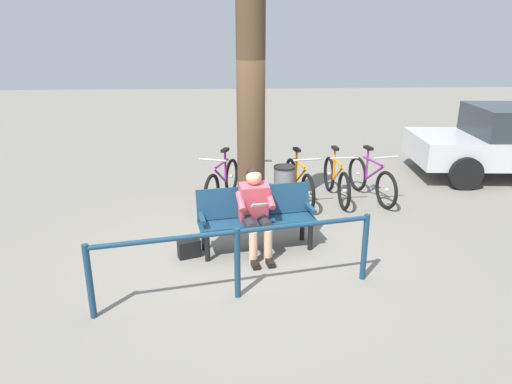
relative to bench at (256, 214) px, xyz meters
name	(u,v)px	position (x,y,z in m)	size (l,w,h in m)	color
ground_plane	(245,249)	(0.15, 0.06, -0.51)	(40.00, 40.00, 0.00)	slate
bench	(256,214)	(0.00, 0.00, 0.00)	(1.66, 0.77, 0.87)	navy
person_reading	(255,208)	(0.02, 0.17, 0.16)	(0.54, 0.81, 1.20)	#D84C59
handbag	(189,249)	(0.91, 0.25, -0.39)	(0.30, 0.14, 0.24)	black
tree_trunk	(251,93)	(0.01, -1.12, 1.51)	(0.44, 0.44, 4.04)	#4C3823
litter_bin	(284,190)	(-0.54, -1.31, -0.10)	(0.36, 0.36, 0.81)	slate
bicycle_red	(371,180)	(-2.19, -1.93, -0.15)	(0.56, 1.65, 0.94)	black
bicycle_green	(336,180)	(-1.55, -1.93, -0.15)	(0.48, 1.68, 0.94)	black
bicycle_silver	(299,182)	(-0.87, -1.86, -0.15)	(0.48, 1.67, 0.94)	black
bicycle_purple	(259,183)	(-0.15, -1.86, -0.15)	(0.48, 1.68, 0.94)	black
bicycle_black	(222,183)	(0.50, -1.91, -0.15)	(0.67, 1.61, 0.94)	black
railing_fence	(237,250)	(0.28, 1.29, 0.09)	(3.15, 0.73, 0.85)	navy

